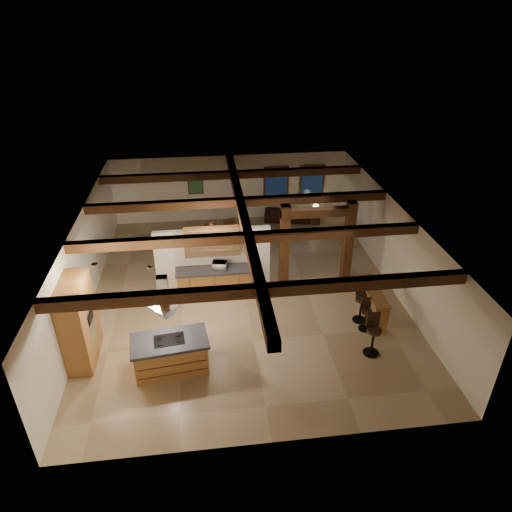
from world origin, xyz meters
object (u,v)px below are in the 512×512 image
(kitchen_island, at_px, (171,354))
(sofa, at_px, (290,213))
(dining_table, at_px, (218,253))
(bar_counter, at_px, (372,299))

(kitchen_island, bearing_deg, sofa, 61.04)
(dining_table, relative_size, bar_counter, 0.94)
(kitchen_island, height_order, bar_counter, bar_counter)
(kitchen_island, bearing_deg, bar_counter, 14.57)
(kitchen_island, height_order, dining_table, kitchen_island)
(kitchen_island, height_order, sofa, kitchen_island)
(dining_table, bearing_deg, bar_counter, -41.59)
(kitchen_island, distance_m, dining_table, 5.84)
(sofa, relative_size, bar_counter, 1.19)
(sofa, bearing_deg, dining_table, 55.12)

